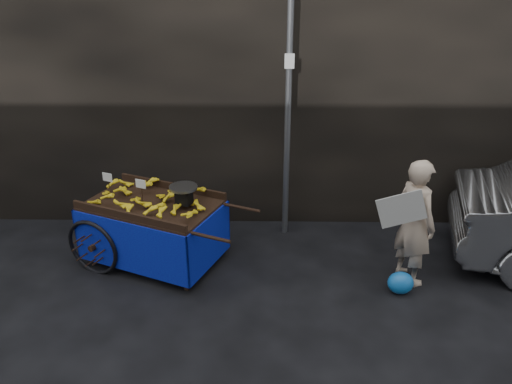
{
  "coord_description": "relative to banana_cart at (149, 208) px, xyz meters",
  "views": [
    {
      "loc": [
        -0.01,
        -4.95,
        3.48
      ],
      "look_at": [
        -0.1,
        0.5,
        0.98
      ],
      "focal_mm": 35.0,
      "sensor_mm": 36.0,
      "label": 1
    }
  ],
  "objects": [
    {
      "name": "ground",
      "position": [
        1.42,
        -0.53,
        -0.73
      ],
      "size": [
        80.0,
        80.0,
        0.0
      ],
      "primitive_type": "plane",
      "color": "black",
      "rests_on": "ground"
    },
    {
      "name": "building_wall",
      "position": [
        1.82,
        2.07,
        1.77
      ],
      "size": [
        13.5,
        2.0,
        5.0
      ],
      "color": "black",
      "rests_on": "ground"
    },
    {
      "name": "street_pole",
      "position": [
        1.72,
        0.77,
        1.27
      ],
      "size": [
        0.12,
        0.1,
        4.0
      ],
      "color": "slate",
      "rests_on": "ground"
    },
    {
      "name": "banana_cart",
      "position": [
        0.0,
        0.0,
        0.0
      ],
      "size": [
        2.39,
        1.75,
        1.19
      ],
      "rotation": [
        0.0,
        0.0,
        -0.4
      ],
      "color": "black",
      "rests_on": "ground"
    },
    {
      "name": "vendor",
      "position": [
        3.17,
        -0.38,
        0.04
      ],
      "size": [
        0.82,
        0.67,
        1.54
      ],
      "rotation": [
        0.0,
        0.0,
        2.04
      ],
      "color": "#CCB298",
      "rests_on": "ground"
    },
    {
      "name": "plastic_bag",
      "position": [
        3.0,
        -0.68,
        -0.6
      ],
      "size": [
        0.3,
        0.24,
        0.27
      ],
      "primitive_type": "ellipsoid",
      "color": "blue",
      "rests_on": "ground"
    }
  ]
}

